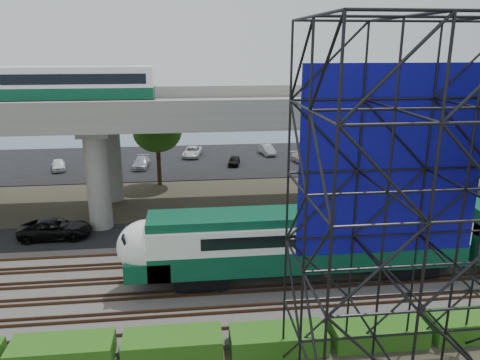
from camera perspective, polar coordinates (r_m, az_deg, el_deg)
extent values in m
plane|color=#474233|center=(27.45, 0.73, -14.74)|extent=(140.00, 140.00, 0.00)
cube|color=slate|center=(29.12, 0.22, -12.56)|extent=(90.00, 12.00, 0.20)
cube|color=black|center=(36.78, -1.35, -6.27)|extent=(90.00, 5.00, 0.08)
cube|color=black|center=(59.11, -3.45, 2.46)|extent=(90.00, 18.00, 0.08)
cube|color=#455872|center=(80.63, -4.34, 6.16)|extent=(140.00, 40.00, 0.03)
cube|color=#472D1E|center=(25.03, 1.56, -17.38)|extent=(90.00, 0.08, 0.16)
cube|color=#472D1E|center=(26.22, 1.10, -15.65)|extent=(90.00, 0.08, 0.16)
cube|color=#472D1E|center=(26.70, 0.94, -15.02)|extent=(90.00, 0.08, 0.16)
cube|color=#472D1E|center=(27.93, 0.54, -13.50)|extent=(90.00, 0.08, 0.16)
cube|color=#472D1E|center=(28.41, 0.40, -12.94)|extent=(90.00, 0.08, 0.16)
cube|color=#472D1E|center=(29.67, 0.06, -11.59)|extent=(90.00, 0.08, 0.16)
cube|color=#472D1E|center=(30.16, -0.07, -11.09)|extent=(90.00, 0.08, 0.16)
cube|color=#472D1E|center=(31.44, -0.37, -9.89)|extent=(90.00, 0.08, 0.16)
cube|color=#472D1E|center=(31.94, -0.48, -9.45)|extent=(90.00, 0.08, 0.16)
cube|color=#472D1E|center=(33.23, -0.75, -8.38)|extent=(90.00, 0.08, 0.16)
cube|color=black|center=(28.63, -4.80, -11.55)|extent=(3.00, 2.20, 0.90)
cube|color=black|center=(31.67, 19.78, -9.66)|extent=(3.00, 2.20, 0.90)
cube|color=#0A472E|center=(28.98, 8.25, -8.77)|extent=(19.00, 3.00, 1.40)
cube|color=white|center=(28.40, 8.37, -6.12)|extent=(19.00, 3.00, 1.50)
cube|color=#0A472E|center=(28.04, 8.45, -4.23)|extent=(19.00, 2.60, 0.50)
cube|color=black|center=(28.65, 10.32, -5.90)|extent=(15.00, 3.06, 0.70)
ellipsoid|color=white|center=(27.84, -11.15, -7.97)|extent=(3.60, 3.00, 3.20)
cube|color=#0A472E|center=(28.28, -11.03, -9.91)|extent=(2.60, 3.00, 1.10)
cube|color=black|center=(27.76, -13.48, -7.07)|extent=(0.48, 2.00, 1.09)
cube|color=#9E9B93|center=(39.83, -2.17, 8.27)|extent=(80.00, 12.00, 1.20)
cube|color=#9E9B93|center=(33.99, -1.42, 8.85)|extent=(80.00, 0.50, 1.10)
cube|color=#9E9B93|center=(45.39, -2.76, 10.72)|extent=(80.00, 0.50, 1.10)
cylinder|color=#9E9B93|center=(37.88, -16.92, 0.03)|extent=(1.80, 1.80, 8.00)
cylinder|color=#9E9B93|center=(44.56, -15.41, 2.54)|extent=(1.80, 1.80, 8.00)
cube|color=#9E9B93|center=(40.45, -16.51, 6.45)|extent=(2.40, 9.00, 0.60)
cylinder|color=#9E9B93|center=(39.45, 12.96, 0.96)|extent=(1.80, 1.80, 8.00)
cylinder|color=#9E9B93|center=(45.90, 10.11, 3.27)|extent=(1.80, 1.80, 8.00)
cube|color=#9E9B93|center=(41.92, 11.71, 7.11)|extent=(2.40, 9.00, 0.60)
cube|color=black|center=(40.50, -18.95, 8.91)|extent=(12.00, 2.50, 0.70)
cube|color=#0A472E|center=(40.42, -19.06, 10.03)|extent=(12.00, 2.50, 0.90)
cube|color=white|center=(40.33, -19.20, 11.58)|extent=(12.00, 2.50, 1.30)
cube|color=black|center=(40.33, -19.21, 11.65)|extent=(11.00, 2.56, 0.80)
cube|color=white|center=(40.29, -19.31, 12.71)|extent=(12.00, 2.40, 0.30)
cube|color=#0D0C8D|center=(20.87, 18.07, 2.02)|extent=(8.10, 0.08, 8.25)
cube|color=#275814|center=(24.11, -20.85, -19.13)|extent=(4.60, 1.80, 1.20)
cube|color=#275814|center=(23.40, -8.18, -19.38)|extent=(4.60, 1.80, 1.15)
cube|color=#275814|center=(23.75, 4.66, -18.81)|extent=(4.60, 1.80, 1.03)
cube|color=#275814|center=(25.10, 16.48, -17.41)|extent=(4.60, 1.80, 1.01)
cube|color=#275814|center=(27.27, 26.59, -15.52)|extent=(4.60, 1.80, 1.12)
cylinder|color=#382314|center=(41.37, 18.05, -1.03)|extent=(0.44, 0.44, 4.80)
ellipsoid|color=#275814|center=(40.58, 18.44, 3.29)|extent=(4.94, 4.94, 4.18)
cylinder|color=#382314|center=(48.85, -9.87, 2.14)|extent=(0.44, 0.44, 4.80)
ellipsoid|color=#275814|center=(48.18, -10.05, 5.83)|extent=(4.94, 4.94, 4.18)
imported|color=black|center=(37.86, -21.59, -5.55)|extent=(5.28, 2.51, 1.46)
imported|color=white|center=(57.91, -21.26, 1.73)|extent=(2.31, 3.84, 1.22)
imported|color=#929598|center=(61.87, -16.94, 3.02)|extent=(1.49, 3.76, 1.22)
imported|color=#A7A7AE|center=(56.23, -11.95, 2.09)|extent=(1.97, 4.31, 1.22)
imported|color=silver|center=(60.83, -5.82, 3.44)|extent=(2.84, 4.78, 1.24)
imported|color=black|center=(56.25, -0.74, 2.39)|extent=(1.87, 3.41, 1.10)
imported|color=#919498|center=(61.72, 3.33, 3.70)|extent=(1.96, 4.00, 1.26)
imported|color=silver|center=(57.68, 7.62, 2.64)|extent=(2.51, 4.31, 1.17)
imported|color=#A7A9AE|center=(63.51, 10.31, 3.78)|extent=(2.91, 4.59, 1.18)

